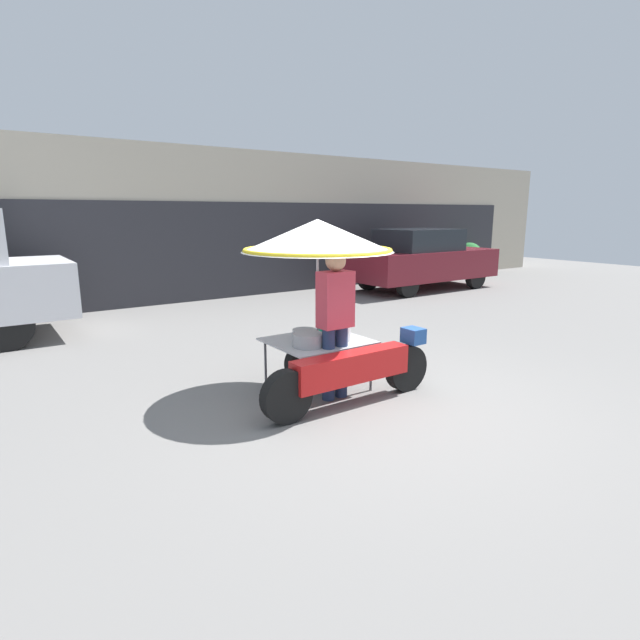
{
  "coord_description": "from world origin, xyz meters",
  "views": [
    {
      "loc": [
        -3.41,
        -4.04,
        2.07
      ],
      "look_at": [
        -0.19,
        0.6,
        0.85
      ],
      "focal_mm": 28.0,
      "sensor_mm": 36.0,
      "label": 1
    }
  ],
  "objects_px": {
    "vendor_person": "(335,317)",
    "parked_car": "(422,259)",
    "potted_plant": "(469,256)",
    "vendor_motorcycle_cart": "(322,263)"
  },
  "relations": [
    {
      "from": "parked_car",
      "to": "potted_plant",
      "type": "height_order",
      "value": "parked_car"
    },
    {
      "from": "parked_car",
      "to": "vendor_person",
      "type": "bearing_deg",
      "value": -142.4
    },
    {
      "from": "vendor_motorcycle_cart",
      "to": "parked_car",
      "type": "height_order",
      "value": "vendor_motorcycle_cart"
    },
    {
      "from": "vendor_person",
      "to": "potted_plant",
      "type": "relative_size",
      "value": 1.52
    },
    {
      "from": "vendor_motorcycle_cart",
      "to": "potted_plant",
      "type": "relative_size",
      "value": 1.99
    },
    {
      "from": "vendor_motorcycle_cart",
      "to": "potted_plant",
      "type": "bearing_deg",
      "value": 30.97
    },
    {
      "from": "potted_plant",
      "to": "parked_car",
      "type": "bearing_deg",
      "value": -161.11
    },
    {
      "from": "vendor_person",
      "to": "vendor_motorcycle_cart",
      "type": "bearing_deg",
      "value": 85.3
    },
    {
      "from": "vendor_person",
      "to": "parked_car",
      "type": "relative_size",
      "value": 0.4
    },
    {
      "from": "vendor_motorcycle_cart",
      "to": "parked_car",
      "type": "xyz_separation_m",
      "value": [
        6.79,
        4.96,
        -0.69
      ]
    }
  ]
}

